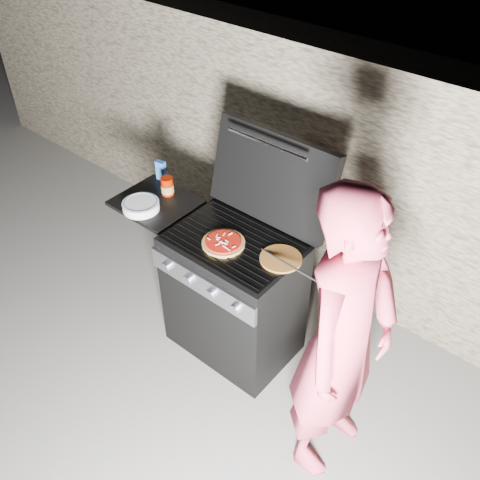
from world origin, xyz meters
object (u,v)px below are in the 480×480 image
Objects in this scene: sauce_jar at (167,186)px; person at (344,342)px; pizza_topped at (223,242)px; gas_grill at (206,279)px.

person is (1.56, -0.34, -0.07)m from sauce_jar.
gas_grill is at bearing 165.53° from pizza_topped.
sauce_jar reaches higher than pizza_topped.
pizza_topped is at bearing -14.60° from sauce_jar.
pizza_topped is 0.14× the size of person.
gas_grill is 0.52m from pizza_topped.
person is at bearing -10.58° from pizza_topped.
person is (0.93, -0.17, -0.03)m from pizza_topped.
sauce_jar is at bearing 165.40° from pizza_topped.
person is (1.15, -0.23, 0.44)m from gas_grill.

